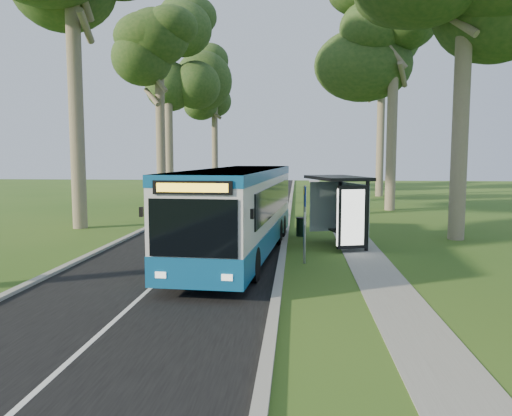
{
  "coord_description": "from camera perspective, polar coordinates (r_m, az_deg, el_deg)",
  "views": [
    {
      "loc": [
        0.5,
        -16.36,
        3.64
      ],
      "look_at": [
        -1.11,
        3.25,
        1.6
      ],
      "focal_mm": 35.0,
      "sensor_mm": 36.0,
      "label": 1
    }
  ],
  "objects": [
    {
      "name": "bus",
      "position": [
        18.09,
        -1.95,
        -0.4
      ],
      "size": [
        3.39,
        12.17,
        3.19
      ],
      "rotation": [
        0.0,
        0.0,
        -0.07
      ],
      "color": "silver",
      "rests_on": "ground"
    },
    {
      "name": "bus_stop_sign",
      "position": [
        16.92,
        5.6,
        -0.83
      ],
      "size": [
        0.09,
        0.38,
        2.68
      ],
      "rotation": [
        0.0,
        0.0,
        0.06
      ],
      "color": "gray",
      "rests_on": "ground"
    },
    {
      "name": "tree_west_e",
      "position": [
        55.56,
        -4.78,
        13.27
      ],
      "size": [
        5.2,
        5.2,
        14.52
      ],
      "color": "#7A6B56",
      "rests_on": "ground"
    },
    {
      "name": "road",
      "position": [
        26.91,
        -3.89,
        -1.85
      ],
      "size": [
        7.0,
        100.0,
        0.02
      ],
      "primitive_type": "cube",
      "color": "black",
      "rests_on": "ground"
    },
    {
      "name": "tree_west_d",
      "position": [
        46.73,
        -10.08,
        17.09
      ],
      "size": [
        5.2,
        5.2,
        17.26
      ],
      "color": "#7A6B56",
      "rests_on": "ground"
    },
    {
      "name": "tree_west_c",
      "position": [
        36.2,
        -11.0,
        15.84
      ],
      "size": [
        5.2,
        5.2,
        13.4
      ],
      "color": "#7A6B56",
      "rests_on": "ground"
    },
    {
      "name": "ground",
      "position": [
        16.77,
        2.9,
        -6.63
      ],
      "size": [
        120.0,
        120.0,
        0.0
      ],
      "primitive_type": "plane",
      "color": "#30581B",
      "rests_on": "ground"
    },
    {
      "name": "footpath",
      "position": [
        26.72,
        10.04,
        -1.98
      ],
      "size": [
        1.5,
        100.0,
        0.02
      ],
      "primitive_type": "cube",
      "color": "gray",
      "rests_on": "ground"
    },
    {
      "name": "tree_east_d",
      "position": [
        47.66,
        14.23,
        15.61
      ],
      "size": [
        5.2,
        5.2,
        15.94
      ],
      "color": "#7A6B56",
      "rests_on": "ground"
    },
    {
      "name": "tree_east_c",
      "position": [
        35.83,
        15.54,
        18.61
      ],
      "size": [
        5.2,
        5.2,
        15.72
      ],
      "color": "#7A6B56",
      "rests_on": "ground"
    },
    {
      "name": "litter_bin",
      "position": [
        22.92,
        5.19,
        -2.14
      ],
      "size": [
        0.49,
        0.49,
        0.86
      ],
      "rotation": [
        0.0,
        0.0,
        -0.3
      ],
      "color": "black",
      "rests_on": "ground"
    },
    {
      "name": "car_white",
      "position": [
        47.19,
        -6.33,
        2.43
      ],
      "size": [
        3.34,
        5.01,
        1.58
      ],
      "primitive_type": "imported",
      "rotation": [
        0.0,
        0.0,
        0.35
      ],
      "color": "silver",
      "rests_on": "ground"
    },
    {
      "name": "bus_shelter",
      "position": [
        20.03,
        9.8,
        1.17
      ],
      "size": [
        2.68,
        3.68,
        2.84
      ],
      "rotation": [
        0.0,
        0.0,
        0.3
      ],
      "color": "black",
      "rests_on": "ground"
    },
    {
      "name": "kerb_west",
      "position": [
        27.64,
        -11.08,
        -1.63
      ],
      "size": [
        0.25,
        100.0,
        0.12
      ],
      "primitive_type": "cube",
      "color": "#9E9B93",
      "rests_on": "ground"
    },
    {
      "name": "kerb_east",
      "position": [
        26.61,
        3.59,
        -1.82
      ],
      "size": [
        0.25,
        100.0,
        0.12
      ],
      "primitive_type": "cube",
      "color": "#9E9B93",
      "rests_on": "ground"
    },
    {
      "name": "car_silver",
      "position": [
        52.38,
        -5.12,
        2.75
      ],
      "size": [
        2.9,
        4.89,
        1.52
      ],
      "primitive_type": "imported",
      "rotation": [
        0.0,
        0.0,
        0.3
      ],
      "color": "#96989D",
      "rests_on": "ground"
    },
    {
      "name": "centre_line",
      "position": [
        26.91,
        -3.89,
        -1.82
      ],
      "size": [
        0.12,
        100.0,
        0.0
      ],
      "primitive_type": "cube",
      "color": "white",
      "rests_on": "road"
    }
  ]
}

